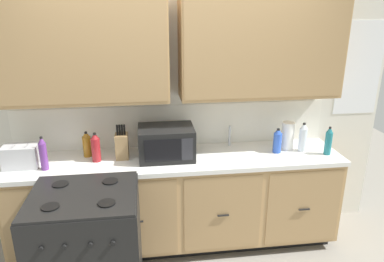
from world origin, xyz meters
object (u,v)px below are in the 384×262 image
Objects in this scene: stove_range at (89,250)px; microwave at (166,143)px; bottle_violet at (43,154)px; bottle_blue at (277,141)px; paper_towel_roll at (288,136)px; bottle_teal at (328,141)px; toaster at (21,156)px; bottle_amber at (87,144)px; knife_block at (122,146)px; bottle_red at (96,147)px; bottle_clear at (303,137)px.

microwave is (0.63, 0.64, 0.58)m from stove_range.
bottle_violet is 1.25× the size of bottle_blue.
bottle_teal is (0.31, -0.18, -0.00)m from paper_towel_roll.
toaster is (-0.57, 0.60, 0.54)m from stove_range.
bottle_blue is (-0.12, -0.07, -0.02)m from paper_towel_roll.
bottle_amber is at bearing 37.50° from bottle_violet.
paper_towel_roll is 1.13× the size of bottle_amber.
bottle_amber is at bearing 170.15° from microwave.
bottle_amber is (-0.06, 0.76, 0.55)m from stove_range.
paper_towel_roll reaches higher than bottle_amber.
toaster is (-1.21, -0.04, -0.04)m from microwave.
paper_towel_roll is (1.52, 0.01, 0.01)m from knife_block.
bottle_red is at bearing 179.40° from bottle_blue.
bottle_blue is at bearing -0.88° from microwave.
paper_towel_roll reaches higher than bottle_red.
stove_range is at bearing -109.86° from knife_block.
bottle_amber is at bearing 175.43° from bottle_blue.
paper_towel_roll is 1.83m from bottle_amber.
bottle_clear is 0.24m from bottle_blue.
bottle_clear reaches higher than paper_towel_roll.
bottle_amber is at bearing 173.58° from bottle_teal.
bottle_clear is 1.96m from bottle_amber.
microwave is at bearing 179.12° from bottle_blue.
bottle_teal is at bearing -29.65° from bottle_clear.
stove_range is 3.51× the size of bottle_clear.
bottle_red reaches higher than stove_range.
bottle_red is 1.12× the size of bottle_blue.
bottle_teal is at bearing -4.75° from microwave.
bottle_violet is at bearing -165.51° from knife_block.
bottle_clear is at bearing 0.71° from toaster.
bottle_red reaches higher than toaster.
bottle_clear reaches higher than toaster.
bottle_amber is at bearing 177.95° from paper_towel_roll.
knife_block is at bearing 14.49° from bottle_violet.
bottle_teal is (1.45, -0.12, -0.01)m from microwave.
microwave is 2.09× the size of bottle_blue.
bottle_teal is (0.19, -0.11, -0.00)m from bottle_clear.
bottle_teal is at bearing -5.08° from knife_block.
bottle_violet reaches higher than bottle_clear.
bottle_teal reaches higher than stove_range.
toaster is 1.08× the size of paper_towel_roll.
bottle_red is 1.12× the size of bottle_amber.
knife_block is 1.40m from bottle_blue.
bottle_red is 0.15m from bottle_amber.
stove_range is at bearing -166.06° from bottle_teal.
bottle_clear reaches higher than bottle_amber.
microwave is 2.08× the size of bottle_amber.
paper_towel_roll is 1.13× the size of bottle_blue.
stove_range is 1.07m from microwave.
bottle_red is at bearing -52.65° from bottle_amber.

